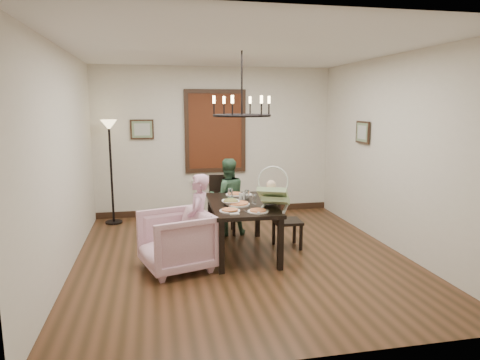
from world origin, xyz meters
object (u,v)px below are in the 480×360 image
object	(u,v)px
armchair	(176,241)
baby_bouncer	(274,195)
chair_right	(287,218)
floor_lamp	(111,174)
seated_man	(227,203)
drinking_glass	(254,199)
dining_table	(242,209)
elderly_woman	(199,228)
chair_far	(223,205)

from	to	relation	value
armchair	baby_bouncer	bearing A→B (deg)	73.65
chair_right	baby_bouncer	world-z (taller)	baby_bouncer
baby_bouncer	floor_lamp	size ratio (longest dim) A/B	0.34
chair_right	baby_bouncer	distance (m)	0.81
chair_right	baby_bouncer	bearing A→B (deg)	147.64
seated_man	drinking_glass	bearing A→B (deg)	98.48
armchair	chair_right	bearing A→B (deg)	91.56
seated_man	floor_lamp	world-z (taller)	floor_lamp
floor_lamp	drinking_glass	bearing A→B (deg)	-44.87
dining_table	floor_lamp	bearing A→B (deg)	136.30
elderly_woman	seated_man	xyz separation A→B (m)	(0.60, 1.30, 0.01)
elderly_woman	floor_lamp	size ratio (longest dim) A/B	0.56
drinking_glass	floor_lamp	xyz separation A→B (m)	(-2.09, 2.08, 0.11)
elderly_woman	floor_lamp	world-z (taller)	floor_lamp
baby_bouncer	floor_lamp	bearing A→B (deg)	156.79
armchair	floor_lamp	xyz separation A→B (m)	(-0.99, 2.44, 0.52)
chair_right	elderly_woman	size ratio (longest dim) A/B	0.89
elderly_woman	dining_table	bearing A→B (deg)	136.41
chair_far	chair_right	size ratio (longest dim) A/B	1.06
dining_table	floor_lamp	world-z (taller)	floor_lamp
dining_table	seated_man	bearing A→B (deg)	94.95
dining_table	chair_far	xyz separation A→B (m)	(-0.11, 1.01, -0.17)
chair_right	floor_lamp	distance (m)	3.28
dining_table	chair_right	bearing A→B (deg)	9.87
armchair	chair_far	bearing A→B (deg)	133.37
chair_right	dining_table	bearing A→B (deg)	99.49
chair_far	elderly_woman	distance (m)	1.49
armchair	drinking_glass	bearing A→B (deg)	91.11
dining_table	baby_bouncer	xyz separation A→B (m)	(0.34, -0.44, 0.28)
chair_right	elderly_woman	bearing A→B (deg)	110.95
drinking_glass	chair_right	bearing A→B (deg)	19.28
dining_table	seated_man	size ratio (longest dim) A/B	1.53
seated_man	baby_bouncer	size ratio (longest dim) A/B	1.72
floor_lamp	armchair	bearing A→B (deg)	-67.98
armchair	drinking_glass	xyz separation A→B (m)	(1.10, 0.36, 0.41)
armchair	elderly_woman	bearing A→B (deg)	87.19
chair_far	baby_bouncer	size ratio (longest dim) A/B	1.58
dining_table	baby_bouncer	distance (m)	0.63
armchair	elderly_woman	size ratio (longest dim) A/B	0.83
armchair	floor_lamp	bearing A→B (deg)	-174.81
armchair	floor_lamp	distance (m)	2.68
elderly_woman	drinking_glass	world-z (taller)	elderly_woman
chair_far	elderly_woman	world-z (taller)	elderly_woman
floor_lamp	chair_right	bearing A→B (deg)	-35.51
dining_table	chair_right	xyz separation A→B (m)	(0.71, 0.10, -0.19)
chair_right	floor_lamp	world-z (taller)	floor_lamp
seated_man	drinking_glass	size ratio (longest dim) A/B	7.98
seated_man	armchair	bearing A→B (deg)	54.05
dining_table	chair_far	distance (m)	1.03
seated_man	baby_bouncer	bearing A→B (deg)	103.28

